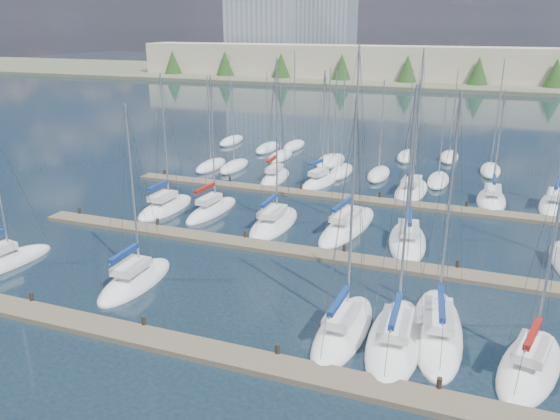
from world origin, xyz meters
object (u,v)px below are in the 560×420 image
(sailboat_e, at_px, (395,339))
(sailboat_l, at_px, (407,241))
(sailboat_d, at_px, (343,330))
(sailboat_p, at_px, (411,190))
(sailboat_g, at_px, (530,366))
(sailboat_j, at_px, (274,223))
(sailboat_i, at_px, (212,210))
(sailboat_o, at_px, (320,182))
(sailboat_f, at_px, (437,330))
(sailboat_n, at_px, (275,178))
(sailboat_h, at_px, (166,207))
(sailboat_r, at_px, (554,205))
(sailboat_q, at_px, (491,200))
(sailboat_k, at_px, (348,226))
(sailboat_a, at_px, (2,264))
(sailboat_c, at_px, (135,280))

(sailboat_e, distance_m, sailboat_l, 14.45)
(sailboat_d, bearing_deg, sailboat_e, 4.04)
(sailboat_p, distance_m, sailboat_g, 29.85)
(sailboat_e, bearing_deg, sailboat_j, 129.08)
(sailboat_i, bearing_deg, sailboat_p, 42.60)
(sailboat_o, bearing_deg, sailboat_f, -48.15)
(sailboat_p, bearing_deg, sailboat_d, -87.26)
(sailboat_l, bearing_deg, sailboat_i, 168.05)
(sailboat_n, height_order, sailboat_d, sailboat_n)
(sailboat_g, height_order, sailboat_f, sailboat_f)
(sailboat_l, bearing_deg, sailboat_p, 88.33)
(sailboat_g, height_order, sailboat_j, sailboat_j)
(sailboat_e, height_order, sailboat_h, sailboat_e)
(sailboat_j, distance_m, sailboat_d, 17.45)
(sailboat_p, distance_m, sailboat_d, 28.23)
(sailboat_p, xyz_separation_m, sailboat_j, (-9.65, -13.72, -0.00))
(sailboat_p, height_order, sailboat_g, sailboat_p)
(sailboat_j, height_order, sailboat_r, sailboat_j)
(sailboat_p, bearing_deg, sailboat_q, -1.40)
(sailboat_o, relative_size, sailboat_f, 0.90)
(sailboat_k, bearing_deg, sailboat_q, 53.64)
(sailboat_n, bearing_deg, sailboat_a, -112.77)
(sailboat_k, xyz_separation_m, sailboat_r, (16.73, 12.18, 0.01))
(sailboat_g, bearing_deg, sailboat_h, 167.95)
(sailboat_j, bearing_deg, sailboat_d, -56.59)
(sailboat_k, xyz_separation_m, sailboat_h, (-16.91, -1.11, -0.01))
(sailboat_e, distance_m, sailboat_r, 29.91)
(sailboat_d, bearing_deg, sailboat_j, 126.16)
(sailboat_a, bearing_deg, sailboat_g, 9.81)
(sailboat_j, relative_size, sailboat_o, 1.14)
(sailboat_i, bearing_deg, sailboat_o, 66.20)
(sailboat_n, bearing_deg, sailboat_q, -2.89)
(sailboat_e, bearing_deg, sailboat_i, 138.78)
(sailboat_i, bearing_deg, sailboat_d, -39.30)
(sailboat_k, xyz_separation_m, sailboat_g, (13.19, -16.05, 0.00))
(sailboat_n, bearing_deg, sailboat_e, -60.34)
(sailboat_g, xyz_separation_m, sailboat_d, (-9.53, 0.04, 0.00))
(sailboat_l, bearing_deg, sailboat_g, -69.07)
(sailboat_a, bearing_deg, sailboat_o, 71.36)
(sailboat_e, xyz_separation_m, sailboat_j, (-12.56, 14.43, -0.00))
(sailboat_c, bearing_deg, sailboat_e, -4.45)
(sailboat_f, bearing_deg, sailboat_k, 114.95)
(sailboat_e, distance_m, sailboat_o, 30.42)
(sailboat_a, relative_size, sailboat_n, 0.83)
(sailboat_l, xyz_separation_m, sailboat_n, (-16.17, 13.31, 0.02))
(sailboat_h, bearing_deg, sailboat_q, 26.15)
(sailboat_n, bearing_deg, sailboat_d, -64.84)
(sailboat_e, xyz_separation_m, sailboat_f, (2.02, 1.75, -0.00))
(sailboat_f, bearing_deg, sailboat_q, 77.90)
(sailboat_c, distance_m, sailboat_j, 14.16)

